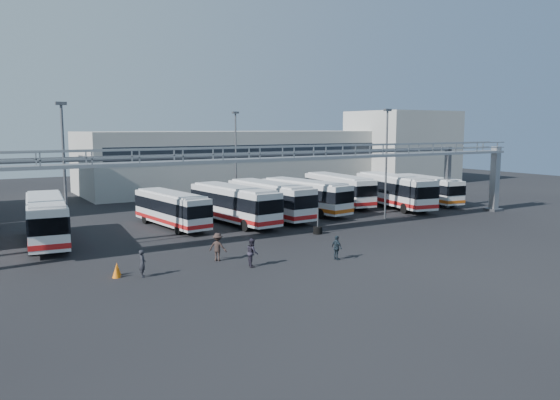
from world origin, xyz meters
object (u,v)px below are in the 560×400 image
light_pole_left (64,169)px  bus_6 (305,195)px  bus_5 (270,199)px  pedestrian_b (252,252)px  pedestrian_a (142,263)px  pedestrian_c (218,247)px  bus_3 (171,208)px  bus_8 (394,190)px  bus_9 (426,189)px  bus_4 (234,203)px  tire_stack (318,229)px  cone_right (117,269)px  light_pole_mid (386,158)px  pedestrian_d (337,248)px  light_pole_back (236,153)px  bus_7 (338,189)px  cone_left (116,271)px  bus_1 (46,218)px

light_pole_left → bus_6: light_pole_left is taller
light_pole_left → bus_6: (23.47, 5.69, -3.90)m
bus_5 → pedestrian_b: (-9.88, -14.76, -1.02)m
pedestrian_a → pedestrian_c: bearing=-61.8°
bus_3 → bus_8: bus_8 is taller
bus_5 → pedestrian_a: size_ratio=7.20×
bus_9 → pedestrian_b: (-30.24, -14.63, -0.81)m
bus_8 → pedestrian_b: bearing=-141.0°
bus_4 → tire_stack: (3.72, -7.57, -1.51)m
bus_6 → cone_right: 26.04m
pedestrian_c → tire_stack: tire_stack is taller
bus_5 → bus_3: bearing=174.2°
light_pole_mid → pedestrian_a: light_pole_mid is taller
pedestrian_d → bus_6: bearing=-31.1°
pedestrian_b → pedestrian_c: bearing=44.0°
pedestrian_c → light_pole_mid: bearing=-114.7°
pedestrian_a → light_pole_mid: bearing=-58.1°
tire_stack → bus_8: bearing=26.1°
light_pole_back → bus_8: size_ratio=0.86×
light_pole_left → bus_6: size_ratio=0.92×
bus_4 → pedestrian_c: size_ratio=6.27×
light_pole_mid → bus_8: bearing=40.4°
pedestrian_b → pedestrian_d: size_ratio=1.10×
bus_7 → bus_5: bearing=-155.2°
pedestrian_d → light_pole_mid: bearing=-55.7°
bus_5 → light_pole_mid: bearing=-35.2°
bus_8 → tire_stack: size_ratio=5.55×
bus_8 → cone_left: bus_8 is taller
pedestrian_c → pedestrian_d: 7.68m
bus_1 → bus_7: 30.87m
bus_3 → pedestrian_b: bearing=-97.7°
bus_8 → bus_1: bearing=-170.1°
bus_9 → pedestrian_d: bus_9 is taller
bus_7 → pedestrian_a: bus_7 is taller
pedestrian_c → bus_3: bearing=-50.0°
light_pole_mid → pedestrian_b: size_ratio=5.82×
bus_9 → bus_3: bearing=-173.2°
bus_4 → pedestrian_a: bearing=-139.6°
bus_6 → bus_8: bus_8 is taller
light_pole_mid → pedestrian_c: bearing=-161.8°
bus_3 → pedestrian_a: (-6.91, -14.04, -0.89)m
bus_3 → bus_7: (20.34, 3.25, 0.18)m
bus_3 → pedestrian_c: size_ratio=5.64×
bus_8 → cone_left: bearing=-150.0°
bus_5 → pedestrian_c: bearing=-135.3°
bus_6 → bus_8: 10.30m
pedestrian_d → cone_right: bearing=71.5°
pedestrian_d → bus_9: bearing=-60.3°
bus_1 → bus_6: bus_1 is taller
bus_6 → bus_7: 6.76m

